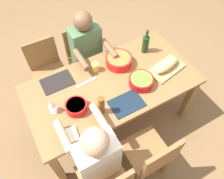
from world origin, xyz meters
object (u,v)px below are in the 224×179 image
at_px(diner_far_right, 95,156).
at_px(chair_far_center, 152,156).
at_px(dining_table, 112,88).
at_px(serving_bowl_fruit, 119,60).
at_px(chair_near_right, 48,68).
at_px(napkin_stack, 70,136).
at_px(bread_loaf, 167,65).
at_px(chair_near_center, 83,55).
at_px(beer_bottle, 101,105).
at_px(cup_near_center, 95,67).
at_px(wine_glass, 51,104).
at_px(wine_bottle, 146,44).
at_px(serving_bowl_salad, 141,81).
at_px(diner_near_center, 88,51).
at_px(cutting_board, 166,69).
at_px(serving_bowl_greens, 76,107).

bearing_deg(diner_far_right, chair_far_center, 159.31).
bearing_deg(dining_table, diner_far_right, 50.27).
bearing_deg(serving_bowl_fruit, chair_near_right, -39.93).
bearing_deg(napkin_stack, bread_loaf, -170.02).
bearing_deg(chair_far_center, chair_near_center, -90.00).
relative_size(diner_far_right, chair_far_center, 1.41).
height_order(serving_bowl_fruit, beer_bottle, beer_bottle).
bearing_deg(cup_near_center, wine_glass, 24.81).
bearing_deg(napkin_stack, diner_far_right, 115.05).
relative_size(serving_bowl_fruit, beer_bottle, 1.29).
bearing_deg(bread_loaf, napkin_stack, 9.98).
xyz_separation_m(chair_near_right, wine_glass, (0.15, 0.79, 0.37)).
distance_m(serving_bowl_fruit, wine_glass, 0.86).
relative_size(wine_bottle, cup_near_center, 3.00).
bearing_deg(wine_glass, beer_bottle, 149.88).
relative_size(wine_glass, cup_near_center, 1.72).
relative_size(chair_near_center, beer_bottle, 3.86).
relative_size(serving_bowl_salad, napkin_stack, 1.76).
height_order(diner_near_center, cutting_board, diner_near_center).
distance_m(serving_bowl_salad, serving_bowl_greens, 0.69).
bearing_deg(serving_bowl_fruit, cutting_board, 141.98).
distance_m(dining_table, cutting_board, 0.62).
xyz_separation_m(dining_table, bread_loaf, (-0.60, 0.12, 0.15)).
distance_m(bread_loaf, wine_bottle, 0.35).
distance_m(diner_far_right, bread_loaf, 1.19).
distance_m(chair_near_center, beer_bottle, 1.11).
bearing_deg(serving_bowl_greens, diner_far_right, 84.56).
distance_m(dining_table, serving_bowl_salad, 0.32).
bearing_deg(chair_near_right, cutting_board, 140.77).
height_order(chair_near_right, serving_bowl_salad, chair_near_right).
bearing_deg(wine_bottle, beer_bottle, 30.68).
bearing_deg(chair_near_center, chair_far_center, 90.00).
xyz_separation_m(chair_near_right, cutting_board, (-1.09, 0.89, 0.27)).
xyz_separation_m(dining_table, serving_bowl_fruit, (-0.19, -0.20, 0.14)).
xyz_separation_m(dining_table, serving_bowl_salad, (-0.25, 0.15, 0.14)).
height_order(dining_table, cutting_board, cutting_board).
bearing_deg(chair_far_center, serving_bowl_greens, -56.15).
bearing_deg(cup_near_center, wine_bottle, 178.84).
distance_m(chair_near_right, bread_loaf, 1.44).
xyz_separation_m(cutting_board, beer_bottle, (0.85, 0.13, 0.10)).
bearing_deg(chair_far_center, dining_table, -90.00).
height_order(dining_table, chair_near_right, chair_near_right).
distance_m(chair_far_center, serving_bowl_greens, 0.85).
bearing_deg(cutting_board, bread_loaf, 90.00).
bearing_deg(dining_table, wine_bottle, -157.67).
relative_size(diner_near_center, cup_near_center, 12.40).
relative_size(diner_far_right, bread_loaf, 3.75).
height_order(serving_bowl_fruit, wine_bottle, wine_bottle).
height_order(dining_table, chair_far_center, chair_far_center).
relative_size(chair_near_right, wine_glass, 5.12).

